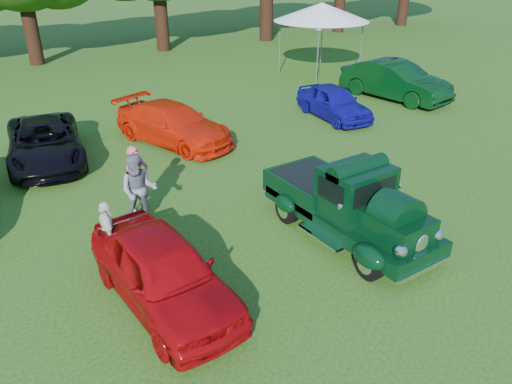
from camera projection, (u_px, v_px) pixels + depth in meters
ground at (328, 267)px, 11.07m from camera, size 120.00×120.00×0.00m
hero_pickup at (348, 205)px, 11.95m from camera, size 2.23×4.80×1.88m
red_convertible at (163, 272)px, 9.69m from camera, size 1.88×4.30×1.44m
back_car_black at (45, 142)px, 16.08m from camera, size 3.08×5.17×1.34m
back_car_orange at (173, 124)px, 17.60m from camera, size 3.30×5.12×1.38m
back_car_blue at (334, 102)px, 20.14m from camera, size 2.04×4.02×1.31m
back_car_green at (395, 81)px, 22.52m from camera, size 2.43×5.25×1.67m
spectator_pink at (137, 179)px, 12.99m from camera, size 0.70×0.49×1.83m
spectator_grey at (139, 190)px, 12.36m from camera, size 1.14×1.05×1.89m
spectator_white at (108, 233)px, 10.91m from camera, size 0.48×0.92×1.51m
canopy_tent at (322, 12)px, 25.53m from camera, size 5.07×5.07×3.69m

